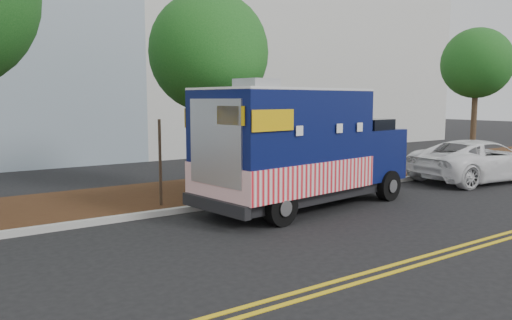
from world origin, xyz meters
TOP-DOWN VIEW (x-y plane):
  - ground at (0.00, 0.00)m, footprint 120.00×120.00m
  - curb at (0.00, 1.40)m, footprint 120.00×0.18m
  - mulch_strip at (0.00, 3.50)m, footprint 120.00×4.00m
  - centerline_near at (0.00, -4.45)m, footprint 120.00×0.10m
  - centerline_far at (0.00, -4.70)m, footprint 120.00×0.10m
  - tree_b at (0.55, 3.56)m, footprint 3.68×3.68m
  - tree_d at (14.52, 3.32)m, footprint 3.21×3.21m
  - sign_post at (-1.85, 1.94)m, footprint 0.06×0.06m
  - food_truck at (1.32, 0.16)m, footprint 6.70×3.20m
  - white_car at (9.52, -0.10)m, footprint 5.60×3.14m

SIDE VIEW (x-z plane):
  - ground at x=0.00m, z-range 0.00..0.00m
  - centerline_near at x=0.00m, z-range 0.00..0.01m
  - centerline_far at x=0.00m, z-range 0.00..0.01m
  - curb at x=0.00m, z-range 0.00..0.15m
  - mulch_strip at x=0.00m, z-range 0.00..0.15m
  - white_car at x=9.52m, z-range 0.00..1.48m
  - sign_post at x=-1.85m, z-range 0.00..2.40m
  - food_truck at x=1.32m, z-range -0.16..3.24m
  - tree_b at x=0.55m, z-range 1.24..7.42m
  - tree_d at x=14.52m, z-range 1.46..7.64m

